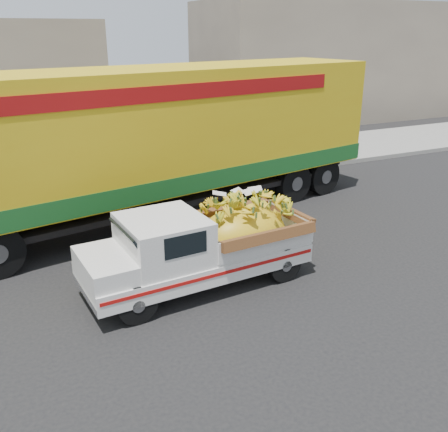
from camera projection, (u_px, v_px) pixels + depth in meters
name	position (u px, v px, depth m)	size (l,w,h in m)	color
ground	(200.00, 274.00, 10.07)	(100.00, 100.00, 0.00)	black
curb	(124.00, 191.00, 15.01)	(60.00, 0.25, 0.15)	gray
sidewalk	(107.00, 174.00, 16.79)	(60.00, 4.00, 0.14)	gray
building_right	(328.00, 62.00, 27.26)	(14.00, 6.00, 6.00)	gray
pickup_truck	(213.00, 243.00, 9.53)	(4.42, 1.89, 1.51)	black
semi_trailer	(167.00, 137.00, 12.48)	(12.08, 4.63, 3.80)	black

